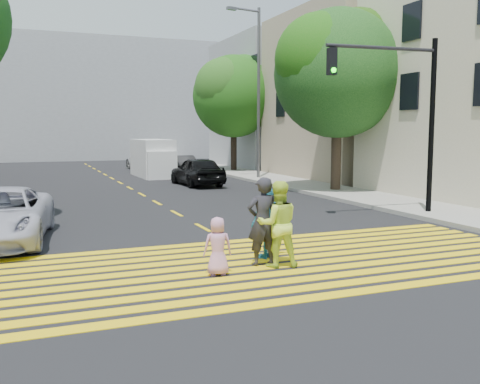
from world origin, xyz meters
TOP-DOWN VIEW (x-y plane):
  - ground at (0.00, 0.00)m, footprint 120.00×120.00m
  - sidewalk_right at (8.50, 15.00)m, footprint 3.00×60.00m
  - crosswalk at (0.00, 1.28)m, footprint 13.40×5.30m
  - lane_line at (0.00, 22.50)m, footprint 0.12×34.40m
  - building_right_tan at (15.00, 19.00)m, footprint 10.00×10.00m
  - building_right_grey at (15.00, 30.00)m, footprint 10.00×10.00m
  - backdrop_block at (0.00, 48.00)m, footprint 30.00×8.00m
  - tree_right_near at (8.75, 12.49)m, footprint 6.62×6.05m
  - tree_right_far at (8.83, 26.01)m, footprint 7.25×7.14m
  - pedestrian_man at (-0.20, 1.21)m, footprint 0.71×0.48m
  - pedestrian_woman at (0.07, 1.00)m, footprint 1.03×0.88m
  - pedestrian_child at (-1.35, 0.84)m, footprint 0.63×0.46m
  - pedestrian_extra at (0.21, 1.74)m, footprint 1.01×0.57m
  - dark_car_near at (3.57, 17.96)m, footprint 2.06×4.59m
  - silver_car at (3.51, 30.22)m, footprint 2.70×5.25m
  - dark_car_parked at (5.27, 26.20)m, footprint 1.52×3.74m
  - white_van at (2.63, 24.18)m, footprint 1.95×5.00m
  - traffic_signal at (6.82, 5.41)m, footprint 4.05×0.56m
  - street_lamp at (7.74, 19.78)m, footprint 2.23×0.65m

SIDE VIEW (x-z plane):
  - ground at x=0.00m, z-range 0.00..0.00m
  - lane_line at x=0.00m, z-range 0.00..0.01m
  - crosswalk at x=0.00m, z-range 0.00..0.01m
  - sidewalk_right at x=8.50m, z-range 0.00..0.15m
  - pedestrian_child at x=-1.35m, z-range 0.00..1.19m
  - dark_car_parked at x=5.27m, z-range 0.00..1.21m
  - silver_car at x=3.51m, z-range 0.00..1.46m
  - dark_car_near at x=3.57m, z-range 0.00..1.53m
  - pedestrian_extra at x=0.21m, z-range 0.00..1.63m
  - pedestrian_woman at x=0.07m, z-range 0.00..1.85m
  - pedestrian_man at x=-0.20m, z-range 0.00..1.92m
  - white_van at x=2.63m, z-range -0.06..2.29m
  - traffic_signal at x=6.82m, z-range 0.87..6.82m
  - building_right_tan at x=15.00m, z-range 0.00..10.00m
  - building_right_grey at x=15.00m, z-range 0.00..10.00m
  - tree_right_far at x=8.83m, z-range 1.45..9.70m
  - street_lamp at x=7.74m, z-range 0.73..10.65m
  - tree_right_near at x=8.75m, z-range 1.52..10.13m
  - backdrop_block at x=0.00m, z-range 0.00..12.00m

